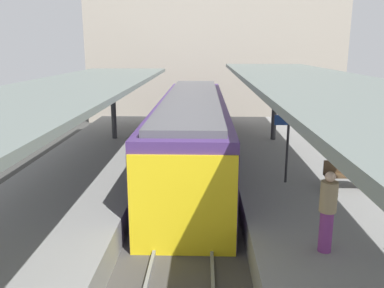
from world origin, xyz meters
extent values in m
plane|color=#383835|center=(0.00, 0.00, 0.00)|extent=(80.00, 80.00, 0.00)
cube|color=gray|center=(-3.80, 0.00, 0.50)|extent=(4.40, 28.00, 1.00)
cube|color=gray|center=(3.80, 0.00, 0.50)|extent=(4.40, 28.00, 1.00)
cube|color=#423F3D|center=(0.00, 0.00, 0.10)|extent=(3.20, 28.00, 0.20)
cube|color=slate|center=(-0.72, 0.00, 0.27)|extent=(0.08, 28.00, 0.14)
cube|color=slate|center=(0.72, 0.00, 0.27)|extent=(0.08, 28.00, 0.14)
cube|color=#472D6B|center=(0.00, 5.84, 1.65)|extent=(2.70, 15.42, 2.90)
cube|color=yellow|center=(0.00, -1.90, 1.50)|extent=(2.65, 0.08, 2.60)
cube|color=black|center=(-1.37, 5.84, 2.00)|extent=(0.04, 14.19, 0.76)
cube|color=black|center=(1.37, 5.84, 2.00)|extent=(0.04, 14.19, 0.76)
cube|color=#515156|center=(0.00, 5.84, 3.20)|extent=(2.16, 14.65, 0.20)
cylinder|color=#333335|center=(-3.80, 7.70, 2.47)|extent=(0.24, 0.24, 2.94)
cube|color=slate|center=(-3.80, 1.40, 4.02)|extent=(4.18, 21.00, 0.16)
cylinder|color=#333335|center=(3.80, 7.70, 2.60)|extent=(0.24, 0.24, 3.20)
cube|color=slate|center=(3.80, 1.40, 4.28)|extent=(4.18, 21.00, 0.16)
cube|color=black|center=(4.38, 0.86, 1.20)|extent=(0.08, 0.32, 0.40)
cube|color=black|center=(5.48, 0.86, 1.20)|extent=(0.08, 0.32, 0.40)
cube|color=#4C3823|center=(4.93, 0.86, 1.43)|extent=(1.40, 0.40, 0.06)
cube|color=#4C3823|center=(4.93, 1.04, 1.66)|extent=(1.40, 0.06, 0.40)
cylinder|color=#262628|center=(3.16, 1.45, 2.10)|extent=(0.08, 0.08, 2.20)
cube|color=navy|center=(3.16, 1.45, 3.05)|extent=(0.90, 0.06, 0.32)
cylinder|color=#7A337A|center=(3.11, -3.05, 1.46)|extent=(0.28, 0.28, 0.91)
cylinder|color=#998460|center=(3.11, -3.05, 2.24)|extent=(0.36, 0.36, 0.66)
sphere|color=beige|center=(3.11, -3.05, 2.68)|extent=(0.22, 0.22, 0.22)
cube|color=#A89E8E|center=(1.23, 20.00, 5.50)|extent=(18.00, 6.00, 11.00)
camera|label=1|loc=(0.50, -10.94, 5.27)|focal=37.33mm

